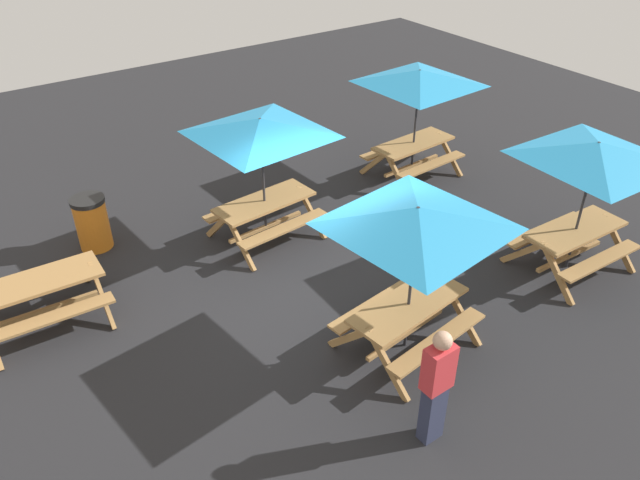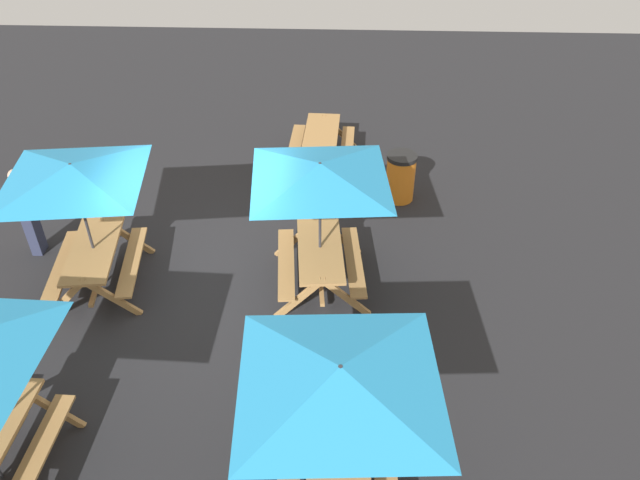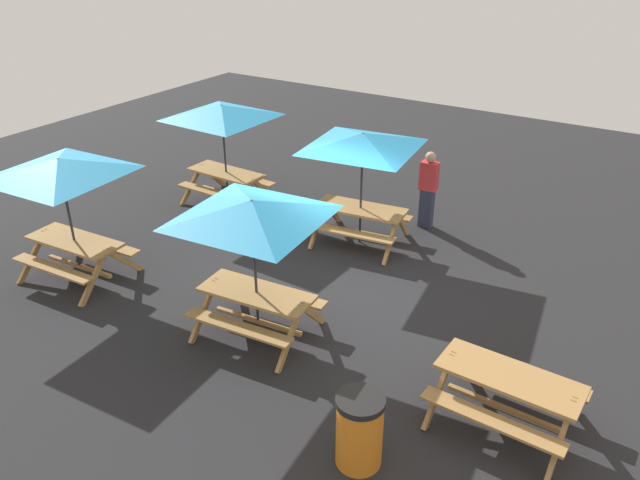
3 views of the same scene
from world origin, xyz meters
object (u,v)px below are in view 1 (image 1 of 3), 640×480
Objects in this scene: picnic_table_3 at (40,292)px; picnic_table_4 at (416,228)px; picnic_table_0 at (261,136)px; trash_bin_orange at (92,223)px; picnic_table_1 at (419,85)px; person_standing at (436,385)px; picnic_table_2 at (594,161)px.

picnic_table_4 reaches higher than picnic_table_3.
trash_bin_orange is (-2.63, 1.46, -1.49)m from picnic_table_0.
picnic_table_3 is 0.66× the size of picnic_table_4.
picnic_table_1 is 7.07m from person_standing.
picnic_table_4 is 2.86× the size of trash_bin_orange.
picnic_table_2 and picnic_table_4 have the same top height.
picnic_table_2 is (-0.11, -4.07, 0.00)m from picnic_table_1.
picnic_table_0 is at bearing 136.74° from picnic_table_2.
picnic_table_2 is 1.01× the size of picnic_table_4.
person_standing reaches higher than trash_bin_orange.
picnic_table_4 is 1.96m from person_standing.
trash_bin_orange is (-2.80, 5.07, -1.49)m from picnic_table_4.
picnic_table_2 is 8.33m from trash_bin_orange.
picnic_table_2 is 1.69× the size of person_standing.
picnic_table_4 is at bearing -180.00° from picnic_table_2.
picnic_table_1 is 6.73m from trash_bin_orange.
picnic_table_1 is 1.01× the size of picnic_table_4.
trash_bin_orange is (-6.46, 1.11, -1.49)m from picnic_table_1.
picnic_table_0 is 2.87× the size of trash_bin_orange.
picnic_table_2 is at bearing -164.82° from person_standing.
picnic_table_2 is 2.88× the size of trash_bin_orange.
picnic_table_4 is (-3.55, 0.11, 0.00)m from picnic_table_2.
picnic_table_0 and picnic_table_1 have the same top height.
picnic_table_1 is at bearing 0.10° from picnic_table_0.
picnic_table_0 is 3.84m from picnic_table_1.
picnic_table_2 reaches higher than person_standing.
trash_bin_orange is at bearing 145.82° from picnic_table_0.
picnic_table_3 is 5.86m from person_standing.
picnic_table_3 is 2.04m from trash_bin_orange.
picnic_table_1 reaches higher than trash_bin_orange.
picnic_table_0 is 1.00× the size of picnic_table_2.
person_standing is at bearing -102.66° from picnic_table_0.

